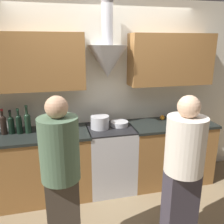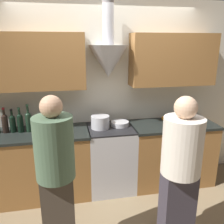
# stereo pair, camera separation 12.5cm
# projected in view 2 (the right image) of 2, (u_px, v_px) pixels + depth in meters

# --- Properties ---
(ground_plane) EXTENTS (12.00, 12.00, 0.00)m
(ground_plane) POSITION_uv_depth(u_px,v_px,m) (115.00, 200.00, 3.17)
(ground_plane) COLOR #847051
(wall_back) EXTENTS (8.40, 0.53, 2.60)m
(wall_back) POSITION_uv_depth(u_px,v_px,m) (104.00, 84.00, 3.31)
(wall_back) COLOR silver
(wall_back) RESTS_ON ground_plane
(counter_left) EXTENTS (1.43, 0.62, 0.92)m
(counter_left) POSITION_uv_depth(u_px,v_px,m) (36.00, 165.00, 3.17)
(counter_left) COLOR #9E6B38
(counter_left) RESTS_ON ground_plane
(counter_right) EXTENTS (1.21, 0.62, 0.92)m
(counter_right) POSITION_uv_depth(u_px,v_px,m) (171.00, 153.00, 3.52)
(counter_right) COLOR #9E6B38
(counter_right) RESTS_ON ground_plane
(stove_range) EXTENTS (0.62, 0.60, 0.92)m
(stove_range) POSITION_uv_depth(u_px,v_px,m) (111.00, 158.00, 3.35)
(stove_range) COLOR silver
(stove_range) RESTS_ON ground_plane
(wine_bottle_3) EXTENTS (0.08, 0.08, 0.33)m
(wine_bottle_3) POSITION_uv_depth(u_px,v_px,m) (5.00, 122.00, 3.01)
(wine_bottle_3) COLOR black
(wine_bottle_3) RESTS_ON counter_left
(wine_bottle_4) EXTENTS (0.07, 0.07, 0.31)m
(wine_bottle_4) POSITION_uv_depth(u_px,v_px,m) (13.00, 123.00, 3.03)
(wine_bottle_4) COLOR black
(wine_bottle_4) RESTS_ON counter_left
(wine_bottle_5) EXTENTS (0.07, 0.07, 0.33)m
(wine_bottle_5) POSITION_uv_depth(u_px,v_px,m) (20.00, 122.00, 3.03)
(wine_bottle_5) COLOR black
(wine_bottle_5) RESTS_ON counter_left
(wine_bottle_6) EXTENTS (0.08, 0.08, 0.36)m
(wine_bottle_6) POSITION_uv_depth(u_px,v_px,m) (29.00, 121.00, 3.05)
(wine_bottle_6) COLOR black
(wine_bottle_6) RESTS_ON counter_left
(stock_pot) EXTENTS (0.25, 0.25, 0.17)m
(stock_pot) POSITION_uv_depth(u_px,v_px,m) (100.00, 122.00, 3.19)
(stock_pot) COLOR silver
(stock_pot) RESTS_ON stove_range
(mixing_bowl) EXTENTS (0.25, 0.25, 0.06)m
(mixing_bowl) POSITION_uv_depth(u_px,v_px,m) (120.00, 124.00, 3.29)
(mixing_bowl) COLOR silver
(mixing_bowl) RESTS_ON stove_range
(orange_fruit) EXTENTS (0.07, 0.07, 0.07)m
(orange_fruit) POSITION_uv_depth(u_px,v_px,m) (164.00, 118.00, 3.51)
(orange_fruit) COLOR orange
(orange_fruit) RESTS_ON counter_right
(person_foreground_left) EXTENTS (0.33, 0.33, 1.63)m
(person_foreground_left) POSITION_uv_depth(u_px,v_px,m) (56.00, 177.00, 2.07)
(person_foreground_left) COLOR #473D33
(person_foreground_left) RESTS_ON ground_plane
(person_foreground_right) EXTENTS (0.38, 0.38, 1.58)m
(person_foreground_right) POSITION_uv_depth(u_px,v_px,m) (180.00, 169.00, 2.28)
(person_foreground_right) COLOR #38333D
(person_foreground_right) RESTS_ON ground_plane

